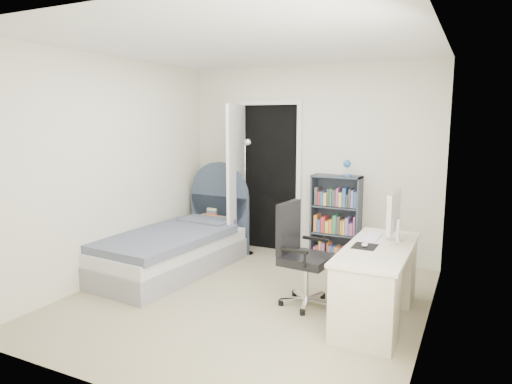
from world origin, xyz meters
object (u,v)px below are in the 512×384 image
at_px(bed, 176,247).
at_px(desk, 377,279).
at_px(floor_lamp, 246,209).
at_px(office_chair, 299,249).
at_px(nightstand, 218,222).
at_px(bookcase, 337,221).

height_order(bed, desk, bed).
distance_m(bed, floor_lamp, 1.09).
bearing_deg(office_chair, nightstand, 143.00).
bearing_deg(bed, bookcase, 36.68).
distance_m(nightstand, bookcase, 1.64).
xyz_separation_m(bookcase, desk, (0.83, -1.54, -0.14)).
bearing_deg(bed, floor_lamp, 61.63).
distance_m(bookcase, office_chair, 1.52).
relative_size(nightstand, floor_lamp, 0.39).
bearing_deg(nightstand, bookcase, 8.88).
xyz_separation_m(nightstand, office_chair, (1.68, -1.27, 0.16)).
xyz_separation_m(nightstand, desk, (2.45, -1.28, -0.02)).
bearing_deg(floor_lamp, nightstand, 172.70).
bearing_deg(nightstand, floor_lamp, -7.30).
bearing_deg(bookcase, office_chair, -87.59).
bearing_deg(nightstand, bed, -90.81).
xyz_separation_m(bed, floor_lamp, (0.49, 0.90, 0.36)).
distance_m(floor_lamp, bookcase, 1.19).
distance_m(bed, office_chair, 1.74).
bearing_deg(office_chair, bed, 169.81).
xyz_separation_m(floor_lamp, bookcase, (1.14, 0.31, -0.12)).
bearing_deg(desk, nightstand, 152.34).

